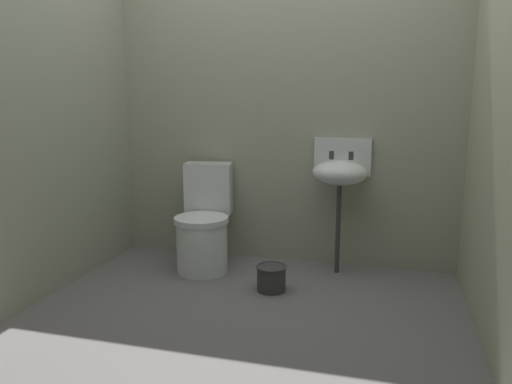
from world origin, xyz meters
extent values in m
cube|color=slate|center=(0.00, 0.00, -0.04)|extent=(3.05, 2.50, 0.08)
cube|color=#9CA085|center=(0.00, 1.10, 1.20)|extent=(3.05, 0.10, 2.40)
cube|color=gray|center=(-1.37, 0.10, 1.20)|extent=(0.10, 2.30, 2.40)
cube|color=#9DA17F|center=(1.37, 0.10, 1.20)|extent=(0.10, 2.30, 2.40)
cylinder|color=white|center=(-0.51, 0.61, 0.19)|extent=(0.44, 0.44, 0.38)
cylinder|color=white|center=(-0.51, 0.61, 0.40)|extent=(0.46, 0.46, 0.04)
cube|color=white|center=(-0.56, 0.91, 0.58)|extent=(0.39, 0.24, 0.40)
cylinder|color=#3A3838|center=(0.46, 0.86, 0.33)|extent=(0.04, 0.04, 0.66)
ellipsoid|color=white|center=(0.46, 0.86, 0.75)|extent=(0.40, 0.32, 0.18)
cube|color=white|center=(0.46, 1.03, 0.85)|extent=(0.42, 0.04, 0.28)
cylinder|color=#3A3838|center=(0.39, 0.92, 0.87)|extent=(0.04, 0.04, 0.06)
cylinder|color=#3A3838|center=(0.53, 0.92, 0.87)|extent=(0.04, 0.04, 0.06)
cylinder|color=#3A3838|center=(0.07, 0.39, 0.08)|extent=(0.19, 0.19, 0.17)
torus|color=#383E3F|center=(0.07, 0.39, 0.17)|extent=(0.21, 0.21, 0.02)
camera|label=1|loc=(0.81, -2.70, 1.30)|focal=34.87mm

